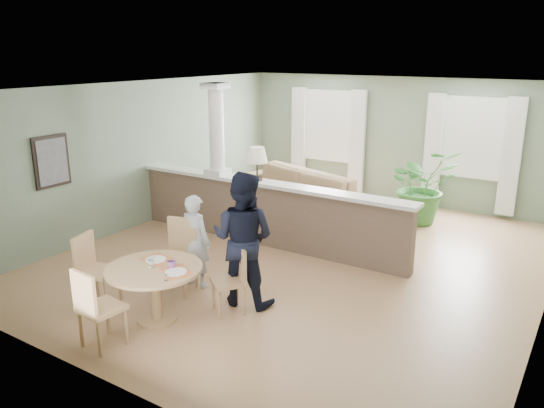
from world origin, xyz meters
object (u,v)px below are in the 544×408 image
Objects in this scene: houseplant at (422,186)px; dining_table at (155,278)px; chair_far_man at (233,277)px; chair_near at (95,306)px; chair_side at (93,266)px; child_person at (196,241)px; chair_far_boy at (179,252)px; sofa at (291,195)px; man_person at (243,239)px.

houseplant is 1.24× the size of dining_table.
chair_near reaches higher than chair_far_man.
chair_near is at bearing -143.21° from chair_side.
chair_side reaches higher than chair_near.
chair_side is 0.72× the size of child_person.
chair_far_man is at bearing -99.88° from houseplant.
child_person is at bearing -48.26° from chair_side.
chair_near reaches higher than dining_table.
chair_far_boy reaches higher than dining_table.
chair_far_man is 0.65× the size of child_person.
chair_side is at bearing -75.05° from sofa.
chair_near is at bearing -97.11° from dining_table.
houseplant is 0.82× the size of man_person.
houseplant reaches higher than sofa.
child_person is at bearing -163.11° from chair_far_man.
chair_far_man is 0.49× the size of man_person.
chair_side is at bearing -116.23° from chair_far_man.
child_person reaches higher than dining_table.
sofa is at bearing -81.45° from child_person.
dining_table is at bearing -98.91° from chair_side.
child_person is (0.53, -3.52, 0.22)m from sofa.
man_person reaches higher than chair_near.
chair_near is at bearing -96.97° from chair_far_boy.
chair_far_boy is at bearing -149.00° from chair_far_man.
houseplant reaches higher than chair_side.
man_person reaches higher than houseplant.
sofa is 5.44m from chair_near.
man_person is (1.62, 1.10, 0.36)m from chair_side.
chair_far_man is 0.99m from child_person.
dining_table is at bearing -62.52° from sofa.
man_person reaches higher than chair_far_man.
chair_near is (0.25, -1.65, -0.03)m from chair_far_boy.
sofa is at bearing 99.66° from dining_table.
chair_far_man is at bearing -22.44° from chair_far_boy.
chair_far_boy is 1.06× the size of chair_side.
child_person reaches higher than chair_near.
man_person is (0.61, 0.99, 0.33)m from dining_table.
man_person reaches higher than chair_far_boy.
sofa is 2.53m from houseplant.
man_person is at bearing -70.75° from chair_side.
man_person is at bearing 136.49° from chair_far_man.
chair_far_man is 0.90× the size of chair_side.
chair_far_boy is 1.14m from chair_side.
chair_near is at bearing -104.03° from houseplant.
houseplant is 1.09× the size of child_person.
chair_far_boy is (-1.86, -4.80, -0.17)m from houseplant.
chair_far_man is 1.85m from chair_side.
dining_table is at bearing -82.37° from chair_far_boy.
chair_near is 1.89m from child_person.
dining_table is at bearing -105.02° from houseplant.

